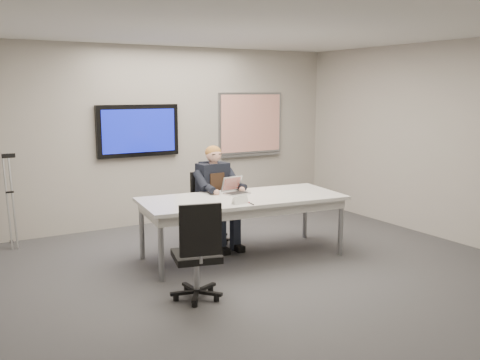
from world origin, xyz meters
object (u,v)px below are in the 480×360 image
office_chair_near (197,270)px  seated_person (219,207)px  office_chair_far (210,220)px  laptop (235,189)px  conference_table (242,204)px

office_chair_near → seated_person: (1.10, 1.57, 0.23)m
office_chair_far → seated_person: size_ratio=0.72×
seated_person → laptop: (0.06, -0.31, 0.29)m
office_chair_far → seated_person: seated_person is taller
office_chair_far → laptop: (0.07, -0.56, 0.53)m
laptop → office_chair_near: bearing=-141.1°
office_chair_near → laptop: 1.78m
office_chair_near → laptop: office_chair_near is taller
conference_table → office_chair_near: office_chair_near is taller
conference_table → laptop: size_ratio=8.03×
laptop → seated_person: bearing=93.1°
conference_table → office_chair_near: (-1.12, -1.00, -0.37)m
office_chair_far → laptop: bearing=-96.2°
conference_table → seated_person: 0.59m
conference_table → laptop: 0.30m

